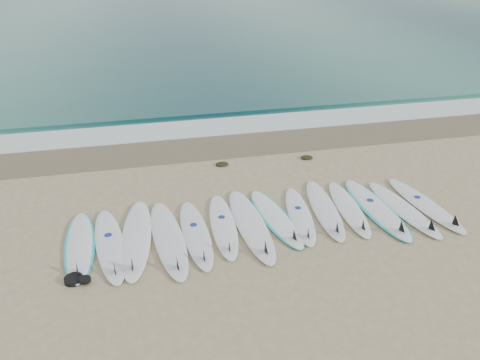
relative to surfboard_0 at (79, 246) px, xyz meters
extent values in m
plane|color=tan|center=(3.61, 0.09, -0.05)|extent=(120.00, 120.00, 0.00)
cube|color=#225D56|center=(3.61, 32.59, -0.03)|extent=(120.00, 55.00, 0.03)
cube|color=brown|center=(3.61, 4.19, -0.04)|extent=(120.00, 1.80, 0.01)
cube|color=silver|center=(3.61, 5.59, -0.03)|extent=(120.00, 1.40, 0.04)
cube|color=#225D56|center=(3.61, 7.09, 0.00)|extent=(120.00, 1.00, 0.10)
ellipsoid|color=white|center=(0.00, 0.04, 0.00)|extent=(0.62, 2.42, 0.08)
ellipsoid|color=#1DC5C3|center=(0.00, 0.04, -0.01)|extent=(0.71, 2.44, 0.06)
cone|color=black|center=(0.04, -0.83, 0.14)|extent=(0.22, 0.27, 0.26)
ellipsoid|color=white|center=(0.56, -0.05, 0.00)|extent=(0.86, 2.63, 0.08)
cone|color=black|center=(0.68, -0.98, 0.15)|extent=(0.25, 0.30, 0.27)
cylinder|color=navy|center=(0.53, 0.20, 0.04)|extent=(0.17, 0.17, 0.01)
ellipsoid|color=white|center=(1.06, 0.07, 0.00)|extent=(0.80, 2.83, 0.09)
cone|color=black|center=(0.98, -0.95, 0.17)|extent=(0.26, 0.32, 0.30)
ellipsoid|color=white|center=(1.67, -0.09, 0.00)|extent=(0.81, 2.82, 0.09)
cone|color=black|center=(1.76, -1.10, 0.17)|extent=(0.26, 0.32, 0.30)
ellipsoid|color=white|center=(2.22, -0.04, 0.00)|extent=(0.61, 2.52, 0.08)
cone|color=black|center=(2.25, -0.95, 0.14)|extent=(0.22, 0.27, 0.27)
cylinder|color=navy|center=(2.21, 0.20, 0.04)|extent=(0.15, 0.15, 0.01)
ellipsoid|color=white|center=(2.80, 0.13, 0.00)|extent=(0.64, 2.47, 0.08)
cone|color=black|center=(2.75, -0.76, 0.14)|extent=(0.22, 0.27, 0.26)
cylinder|color=navy|center=(2.82, 0.37, 0.04)|extent=(0.15, 0.15, 0.01)
ellipsoid|color=white|center=(3.35, 0.04, 0.00)|extent=(0.68, 2.86, 0.09)
cone|color=black|center=(3.39, -1.00, 0.17)|extent=(0.25, 0.31, 0.30)
ellipsoid|color=white|center=(3.92, 0.18, 0.00)|extent=(0.82, 2.47, 0.08)
ellipsoid|color=#1DC5C3|center=(3.92, 0.18, -0.01)|extent=(0.90, 2.50, 0.06)
cone|color=black|center=(4.04, -0.70, 0.14)|extent=(0.24, 0.28, 0.26)
ellipsoid|color=white|center=(4.45, 0.16, -0.01)|extent=(0.81, 2.37, 0.08)
cone|color=black|center=(4.33, -0.68, 0.13)|extent=(0.23, 0.27, 0.25)
cylinder|color=navy|center=(4.48, 0.38, 0.03)|extent=(0.15, 0.15, 0.01)
ellipsoid|color=white|center=(5.05, 0.29, 0.00)|extent=(0.82, 2.59, 0.08)
cone|color=black|center=(4.95, -0.64, 0.15)|extent=(0.24, 0.29, 0.27)
ellipsoid|color=white|center=(5.57, 0.21, 0.00)|extent=(0.71, 2.41, 0.08)
cone|color=black|center=(5.49, -0.65, 0.13)|extent=(0.22, 0.27, 0.25)
ellipsoid|color=white|center=(6.15, 0.07, 0.00)|extent=(0.66, 2.69, 0.09)
ellipsoid|color=#1DC5C3|center=(6.15, 0.07, -0.01)|extent=(0.75, 2.71, 0.06)
cone|color=black|center=(6.19, -0.90, 0.16)|extent=(0.24, 0.29, 0.28)
cylinder|color=navy|center=(6.14, 0.33, 0.04)|extent=(0.16, 0.16, 0.01)
ellipsoid|color=white|center=(6.70, -0.07, 0.00)|extent=(0.78, 2.54, 0.08)
cone|color=black|center=(6.80, -0.97, 0.14)|extent=(0.24, 0.29, 0.27)
ellipsoid|color=white|center=(7.26, -0.01, 0.00)|extent=(0.81, 2.58, 0.08)
cone|color=black|center=(7.36, -0.92, 0.15)|extent=(0.24, 0.29, 0.27)
cylinder|color=navy|center=(7.23, 0.24, 0.04)|extent=(0.16, 0.16, 0.01)
ellipsoid|color=black|center=(3.30, 2.94, -0.01)|extent=(0.34, 0.27, 0.07)
ellipsoid|color=black|center=(5.57, 2.86, -0.01)|extent=(0.33, 0.26, 0.06)
cylinder|color=black|center=(-0.02, -0.98, -0.01)|extent=(0.32, 0.32, 0.08)
cylinder|color=black|center=(0.18, -1.08, 0.03)|extent=(0.20, 0.20, 0.06)
camera|label=1|loc=(1.42, -7.74, 5.25)|focal=35.00mm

